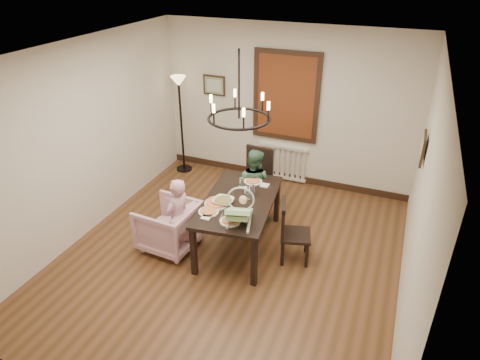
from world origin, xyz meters
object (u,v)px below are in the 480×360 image
Objects in this scene: seated_man at (254,191)px; drinking_glass at (248,195)px; chair_far at (254,182)px; dining_table at (239,205)px; armchair at (169,226)px; floor_lamp at (181,126)px; elderly_woman at (178,225)px; chair_right at (296,232)px; baby_bouncer at (239,210)px.

seated_man is 7.36× the size of drinking_glass.
chair_far is at bearing 105.51° from drinking_glass.
armchair is (-0.92, -0.40, -0.34)m from dining_table.
dining_table reaches higher than armchair.
seated_man is 0.55× the size of floor_lamp.
chair_right is at bearing 120.78° from elderly_woman.
baby_bouncer is at bearing 89.11° from armchair.
chair_right is 6.79× the size of drinking_glass.
drinking_glass reaches higher than dining_table.
armchair is 2.54m from floor_lamp.
chair_far is at bearing 29.21° from chair_right.
elderly_woman is 1.98× the size of baby_bouncer.
chair_far reaches higher than elderly_woman.
chair_right is 3.35m from floor_lamp.
drinking_glass is at bearing 20.25° from dining_table.
armchair is 1.54× the size of baby_bouncer.
chair_right is 1.60m from elderly_woman.
elderly_woman is at bearing -104.25° from chair_far.
seated_man reaches higher than dining_table.
floor_lamp is (-1.00, 2.27, 0.55)m from armchair.
floor_lamp reaches higher than chair_far.
seated_man reaches higher than chair_right.
elderly_woman is (-0.69, -0.51, -0.19)m from dining_table.
floor_lamp is (-1.78, 0.91, 0.37)m from chair_far.
drinking_glass is at bearing 83.99° from baby_bouncer.
drinking_glass is (0.18, -0.71, 0.35)m from seated_man.
chair_far is 1.09× the size of seated_man.
dining_table is 0.98m from chair_far.
seated_man is 1.37m from baby_bouncer.
armchair is (-1.75, -0.39, -0.11)m from chair_right.
chair_right reaches higher than drinking_glass.
drinking_glass is at bearing 109.91° from seated_man.
dining_table is 0.97× the size of floor_lamp.
chair_far is 1.39× the size of armchair.
chair_right is 0.93m from baby_bouncer.
baby_bouncer is (0.27, -1.26, 0.44)m from seated_man.
seated_man is (-0.90, 0.77, 0.04)m from chair_right.
chair_far is at bearing 87.87° from baby_bouncer.
chair_right is at bearing -38.88° from chair_far.
elderly_woman reaches higher than dining_table.
elderly_woman reaches higher than drinking_glass.
chair_right is at bearing 22.83° from baby_bouncer.
drinking_glass reaches higher than armchair.
armchair is at bearing 86.80° from chair_right.
dining_table is at bearing 96.94° from baby_bouncer.
chair_right is at bearing -34.32° from floor_lamp.
chair_right is 1.18m from seated_man.
armchair is at bearing -66.27° from floor_lamp.
drinking_glass is at bearing -41.78° from floor_lamp.
dining_table is 1.06m from armchair.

